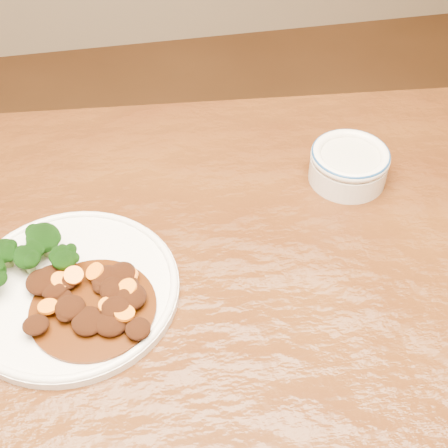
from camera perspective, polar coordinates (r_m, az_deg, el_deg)
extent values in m
cube|color=#4C280D|center=(0.77, -1.34, -9.53)|extent=(1.58, 1.03, 0.04)
cylinder|color=white|center=(0.79, -13.78, -5.94)|extent=(0.27, 0.27, 0.01)
torus|color=white|center=(0.79, -13.85, -5.67)|extent=(0.26, 0.26, 0.01)
cylinder|color=olive|center=(0.80, -14.20, -3.94)|extent=(0.01, 0.01, 0.02)
ellipsoid|color=black|center=(0.79, -14.44, -3.07)|extent=(0.03, 0.03, 0.03)
cylinder|color=olive|center=(0.81, -17.27, -3.77)|extent=(0.01, 0.01, 0.02)
ellipsoid|color=black|center=(0.80, -17.55, -2.89)|extent=(0.03, 0.03, 0.03)
cylinder|color=olive|center=(0.83, -15.90, -2.24)|extent=(0.01, 0.01, 0.02)
ellipsoid|color=black|center=(0.81, -16.20, -1.21)|extent=(0.04, 0.04, 0.03)
cylinder|color=olive|center=(0.83, -19.16, -3.19)|extent=(0.01, 0.01, 0.02)
ellipsoid|color=black|center=(0.82, -19.47, -2.32)|extent=(0.03, 0.03, 0.03)
cylinder|color=#3F1A06|center=(0.76, -11.88, -7.56)|extent=(0.15, 0.15, 0.00)
ellipsoid|color=black|center=(0.77, -11.25, -5.24)|extent=(0.02, 0.02, 0.01)
ellipsoid|color=black|center=(0.73, -10.27, -8.89)|extent=(0.04, 0.04, 0.02)
ellipsoid|color=black|center=(0.77, -10.98, -5.52)|extent=(0.03, 0.03, 0.01)
ellipsoid|color=black|center=(0.79, -14.89, -4.88)|extent=(0.03, 0.03, 0.01)
ellipsoid|color=black|center=(0.74, -9.84, -7.64)|extent=(0.04, 0.03, 0.02)
ellipsoid|color=black|center=(0.75, -8.53, -6.57)|extent=(0.04, 0.04, 0.02)
ellipsoid|color=black|center=(0.78, -10.74, -4.79)|extent=(0.04, 0.04, 0.02)
ellipsoid|color=black|center=(0.75, -14.25, -7.87)|extent=(0.02, 0.03, 0.01)
ellipsoid|color=black|center=(0.75, -13.90, -7.42)|extent=(0.04, 0.04, 0.02)
ellipsoid|color=black|center=(0.72, -7.87, -9.46)|extent=(0.03, 0.03, 0.01)
ellipsoid|color=black|center=(0.74, -12.34, -8.67)|extent=(0.04, 0.04, 0.02)
ellipsoid|color=black|center=(0.79, -15.61, -4.44)|extent=(0.03, 0.03, 0.01)
ellipsoid|color=black|center=(0.77, -9.23, -4.47)|extent=(0.03, 0.04, 0.02)
ellipsoid|color=black|center=(0.78, -14.20, -5.10)|extent=(0.03, 0.03, 0.01)
ellipsoid|color=black|center=(0.78, -15.25, -5.85)|extent=(0.03, 0.03, 0.02)
ellipsoid|color=black|center=(0.76, -10.09, -5.65)|extent=(0.03, 0.03, 0.02)
ellipsoid|color=black|center=(0.76, -10.10, -6.02)|extent=(0.03, 0.03, 0.02)
ellipsoid|color=black|center=(0.75, -16.83, -8.82)|extent=(0.03, 0.03, 0.02)
ellipsoid|color=black|center=(0.79, -16.33, -5.09)|extent=(0.04, 0.04, 0.02)
ellipsoid|color=black|center=(0.77, -9.72, -4.84)|extent=(0.04, 0.03, 0.02)
ellipsoid|color=black|center=(0.77, -14.53, -6.40)|extent=(0.02, 0.02, 0.01)
ellipsoid|color=black|center=(0.76, -9.04, -5.78)|extent=(0.04, 0.04, 0.02)
cylinder|color=orange|center=(0.78, -14.70, -4.99)|extent=(0.03, 0.03, 0.01)
cylinder|color=orange|center=(0.75, -8.84, -5.76)|extent=(0.03, 0.03, 0.01)
cylinder|color=orange|center=(0.77, -13.57, -4.57)|extent=(0.03, 0.03, 0.01)
cylinder|color=orange|center=(0.77, -8.69, -4.69)|extent=(0.03, 0.03, 0.01)
cylinder|color=orange|center=(0.73, -9.08, -8.05)|extent=(0.03, 0.03, 0.01)
cylinder|color=orange|center=(0.78, -11.74, -4.27)|extent=(0.03, 0.03, 0.02)
cylinder|color=orange|center=(0.76, -15.80, -7.27)|extent=(0.03, 0.03, 0.01)
cylinder|color=orange|center=(0.74, -10.52, -7.33)|extent=(0.03, 0.03, 0.01)
cylinder|color=silver|center=(0.93, 11.26, 4.94)|extent=(0.11, 0.11, 0.04)
cylinder|color=beige|center=(0.92, 11.46, 5.98)|extent=(0.09, 0.09, 0.01)
torus|color=silver|center=(0.91, 11.49, 6.16)|extent=(0.11, 0.11, 0.02)
torus|color=navy|center=(0.91, 11.52, 6.35)|extent=(0.11, 0.11, 0.01)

